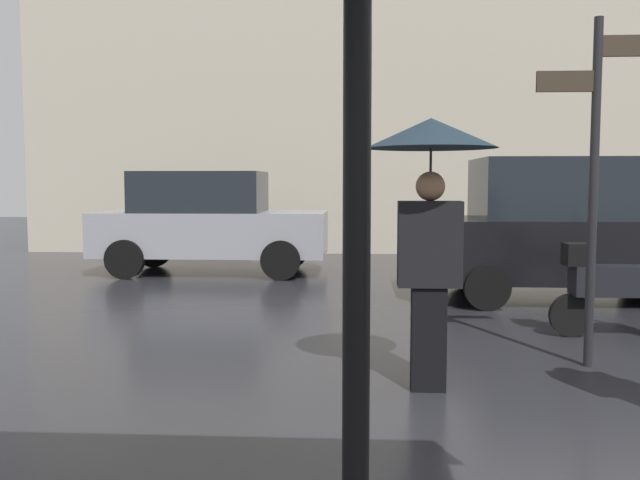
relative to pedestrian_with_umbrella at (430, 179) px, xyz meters
The scene contains 5 objects.
pedestrian_with_umbrella is the anchor object (origin of this frame).
parked_scooter 3.18m from the pedestrian_with_umbrella, 42.50° to the left, with size 1.49×0.32×1.23m.
parked_car_left 5.06m from the pedestrian_with_umbrella, 61.74° to the left, with size 4.09×1.97×1.99m.
parked_car_right 7.72m from the pedestrian_with_umbrella, 115.39° to the left, with size 4.15×1.86×1.86m.
street_signpost 1.72m from the pedestrian_with_umbrella, 27.62° to the left, with size 1.08×0.08×3.08m.
Camera 1 is at (-0.41, -2.49, 1.65)m, focal length 38.42 mm.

